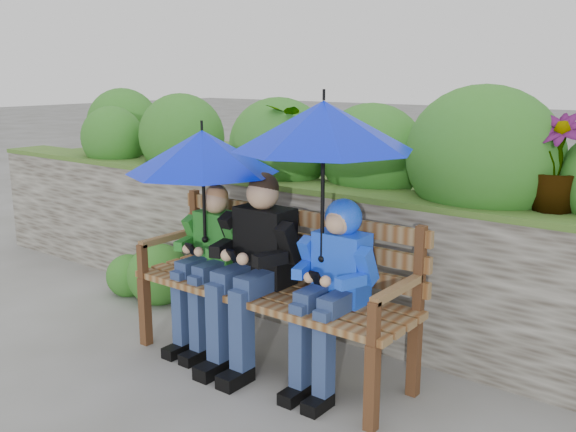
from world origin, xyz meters
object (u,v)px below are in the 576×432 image
Objects in this scene: park_bench at (277,278)px; umbrella_left at (202,152)px; umbrella_right at (324,126)px; boy_middle at (254,260)px; boy_left at (209,256)px; boy_right at (333,277)px.

umbrella_left is (-0.50, -0.11, 0.75)m from park_bench.
umbrella_right is (0.89, 0.04, 0.20)m from umbrella_left.
umbrella_right reaches higher than boy_middle.
boy_middle reaches higher than park_bench.
umbrella_right reaches higher than park_bench.
boy_middle is (0.40, -0.01, 0.05)m from boy_left.
umbrella_right reaches higher than umbrella_left.
boy_middle reaches higher than boy_left.
boy_left reaches higher than park_bench.
umbrella_left reaches higher than boy_middle.
umbrella_left is (-0.97, -0.04, 0.64)m from boy_right.
boy_middle is at bearing 2.24° from umbrella_left.
boy_middle is 0.57m from boy_right.
umbrella_right is at bearing 0.95° from boy_left.
park_bench is 0.51m from boy_left.
umbrella_right is at bearing 2.74° from umbrella_left.
boy_middle is 1.09× the size of boy_right.
umbrella_left is (-0.40, -0.02, 0.64)m from boy_middle.
park_bench is at bearing 43.28° from boy_middle.
umbrella_left is 0.91m from umbrella_right.
park_bench is 0.18m from boy_middle.
boy_left is 0.69m from umbrella_left.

